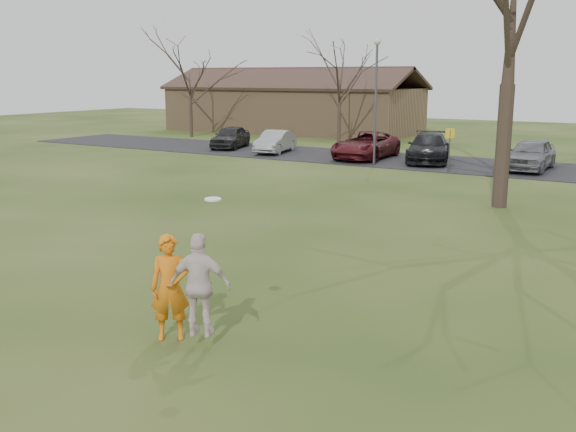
# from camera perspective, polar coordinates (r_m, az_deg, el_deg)

# --- Properties ---
(ground) EXTENTS (120.00, 120.00, 0.00)m
(ground) POSITION_cam_1_polar(r_m,az_deg,el_deg) (11.38, -10.62, -11.13)
(ground) COLOR #1E380F
(ground) RESTS_ON ground
(parking_strip) EXTENTS (62.00, 6.50, 0.04)m
(parking_strip) POSITION_cam_1_polar(r_m,az_deg,el_deg) (33.78, 18.70, 4.06)
(parking_strip) COLOR black
(parking_strip) RESTS_ON ground
(player_defender) EXTENTS (0.81, 0.76, 1.86)m
(player_defender) POSITION_cam_1_polar(r_m,az_deg,el_deg) (11.31, -10.37, -6.23)
(player_defender) COLOR orange
(player_defender) RESTS_ON ground
(car_0) EXTENTS (2.75, 4.36, 1.38)m
(car_0) POSITION_cam_1_polar(r_m,az_deg,el_deg) (40.79, -5.10, 6.97)
(car_0) COLOR black
(car_0) RESTS_ON parking_strip
(car_1) EXTENTS (2.17, 4.14, 1.30)m
(car_1) POSITION_cam_1_polar(r_m,az_deg,el_deg) (38.14, -1.13, 6.59)
(car_1) COLOR #98989D
(car_1) RESTS_ON parking_strip
(car_2) EXTENTS (2.58, 5.30, 1.45)m
(car_2) POSITION_cam_1_polar(r_m,az_deg,el_deg) (35.71, 6.88, 6.23)
(car_2) COLOR #501319
(car_2) RESTS_ON parking_strip
(car_3) EXTENTS (3.34, 5.45, 1.48)m
(car_3) POSITION_cam_1_polar(r_m,az_deg,el_deg) (34.79, 12.31, 5.90)
(car_3) COLOR black
(car_3) RESTS_ON parking_strip
(car_4) EXTENTS (1.86, 4.47, 1.51)m
(car_4) POSITION_cam_1_polar(r_m,az_deg,el_deg) (33.17, 20.64, 5.13)
(car_4) COLOR slate
(car_4) RESTS_ON parking_strip
(catching_play) EXTENTS (1.12, 0.76, 2.35)m
(catching_play) POSITION_cam_1_polar(r_m,az_deg,el_deg) (10.79, -7.74, -6.06)
(catching_play) COLOR silver
(catching_play) RESTS_ON ground
(building) EXTENTS (20.60, 8.50, 5.14)m
(building) POSITION_cam_1_polar(r_m,az_deg,el_deg) (53.19, 0.37, 9.55)
(building) COLOR #8C6D4C
(building) RESTS_ON ground
(lamp_post) EXTENTS (0.34, 0.34, 6.27)m
(lamp_post) POSITION_cam_1_polar(r_m,az_deg,el_deg) (32.93, 7.78, 11.29)
(lamp_post) COLOR #47474C
(lamp_post) RESTS_ON ground
(sign_yellow) EXTENTS (0.35, 0.35, 2.08)m
(sign_yellow) POSITION_cam_1_polar(r_m,az_deg,el_deg) (31.23, 14.07, 6.36)
(sign_yellow) COLOR #47474C
(sign_yellow) RESTS_ON ground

